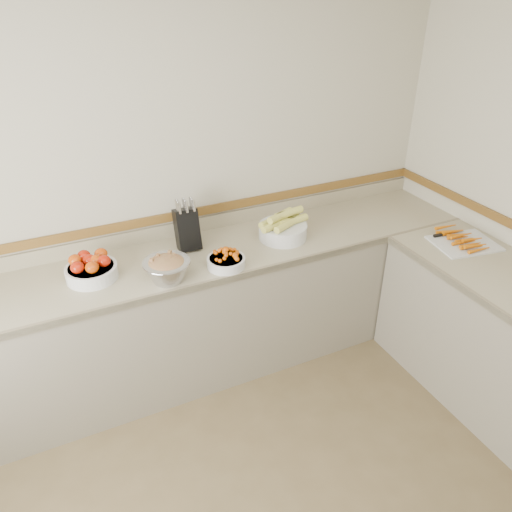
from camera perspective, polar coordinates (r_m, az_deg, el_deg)
name	(u,v)px	position (r m, az deg, el deg)	size (l,w,h in m)	color
back_wall	(163,182)	(3.29, -10.55, 8.35)	(4.00, 4.00, 0.00)	#B2AB93
counter_back	(189,315)	(3.42, -7.71, -6.72)	(4.00, 0.65, 1.08)	gray
knife_block	(187,228)	(3.23, -7.89, 3.18)	(0.15, 0.18, 0.35)	black
tomato_bowl	(91,268)	(3.07, -18.32, -1.35)	(0.30, 0.30, 0.15)	silver
cherry_tomato_bowl	(226,260)	(3.04, -3.40, -0.47)	(0.24, 0.24, 0.13)	silver
corn_bowl	(283,228)	(3.36, 3.09, 3.22)	(0.36, 0.33, 0.19)	silver
rhubarb_bowl	(167,269)	(2.93, -10.14, -1.43)	(0.28, 0.28, 0.16)	#B2B2BA
cutting_board	(463,241)	(3.58, 22.57, 1.60)	(0.45, 0.39, 0.06)	silver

